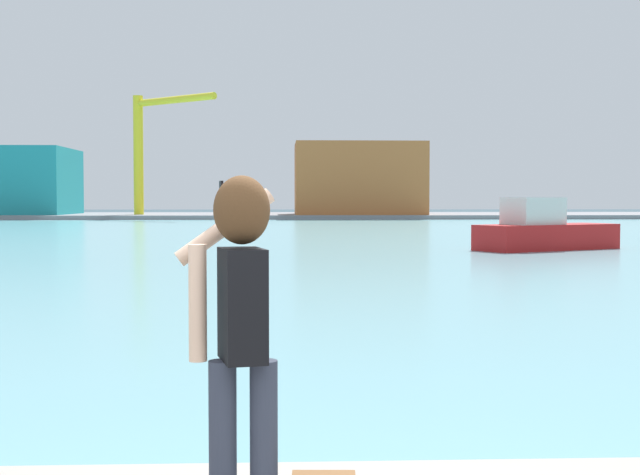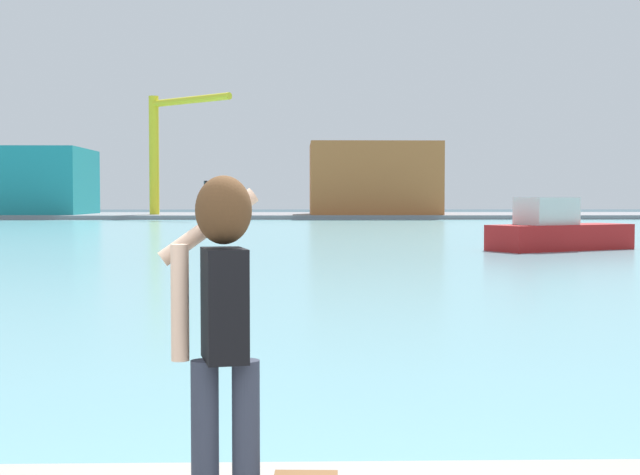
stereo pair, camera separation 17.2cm
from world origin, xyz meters
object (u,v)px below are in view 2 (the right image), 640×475
warehouse_left (7,181)px  warehouse_right (374,179)px  boat_moored (557,231)px  person_photographer (222,311)px  port_crane (165,139)px

warehouse_left → warehouse_right: (38.54, -2.05, 0.25)m
boat_moored → person_photographer: bearing=-136.8°
boat_moored → port_crane: bearing=86.4°
boat_moored → port_crane: 59.90m
boat_moored → warehouse_right: (-2.52, 56.27, 3.35)m
person_photographer → boat_moored: 32.68m
warehouse_left → port_crane: (17.15, -3.89, 4.23)m
warehouse_right → person_photographer: bearing=-95.5°
warehouse_right → port_crane: port_crane is taller
person_photographer → port_crane: port_crane is taller
person_photographer → port_crane: 86.47m
warehouse_left → port_crane: 18.09m
person_photographer → warehouse_left: size_ratio=0.10×
warehouse_right → warehouse_left: bearing=177.0°
boat_moored → warehouse_left: (-41.06, 58.32, 3.11)m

